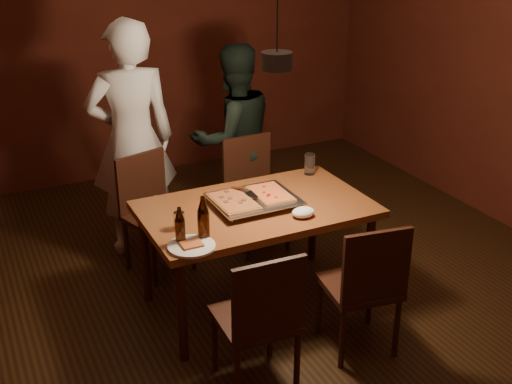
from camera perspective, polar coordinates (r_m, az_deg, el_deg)
name	(u,v)px	position (r m, az deg, el deg)	size (l,w,h in m)	color
room_shell	(276,120)	(3.81, 1.79, 6.43)	(6.00, 6.00, 6.00)	#35210E
dining_table	(256,216)	(4.26, 0.00, -2.14)	(1.50, 0.90, 0.75)	brown
chair_far_left	(151,202)	(4.86, -9.35, -0.89)	(0.53, 0.53, 0.49)	#38190F
chair_far_right	(253,182)	(5.15, -0.30, 0.89)	(0.43, 0.43, 0.49)	#38190F
chair_near_left	(261,311)	(3.54, 0.46, -10.52)	(0.44, 0.44, 0.49)	#38190F
chair_near_right	(367,278)	(3.89, 9.80, -7.53)	(0.48, 0.48, 0.49)	#38190F
pizza_tray	(254,202)	(4.23, -0.17, -0.85)	(0.55, 0.45, 0.05)	silver
pizza_meat	(233,201)	(4.16, -2.02, -0.79)	(0.24, 0.38, 0.02)	maroon
pizza_cheese	(270,193)	(4.28, 1.28, -0.09)	(0.22, 0.34, 0.02)	gold
spatula	(253,194)	(4.24, -0.31, -0.22)	(0.09, 0.24, 0.04)	silver
beer_bottle_a	(180,225)	(3.74, -6.78, -2.97)	(0.06, 0.06, 0.23)	black
beer_bottle_b	(203,218)	(3.77, -4.71, -2.30)	(0.07, 0.07, 0.27)	black
water_glass_left	(179,221)	(3.93, -6.84, -2.54)	(0.07, 0.07, 0.11)	silver
water_glass_right	(310,164)	(4.73, 4.78, 2.48)	(0.08, 0.08, 0.15)	silver
plate_slice	(192,246)	(3.73, -5.75, -4.81)	(0.28, 0.28, 0.03)	white
napkin	(303,212)	(4.07, 4.22, -1.81)	(0.15, 0.12, 0.06)	white
diner_white	(132,140)	(5.02, -10.97, 4.56)	(0.67, 0.44, 1.85)	silver
diner_dark	(234,139)	(5.38, -1.99, 4.76)	(0.77, 0.60, 1.58)	black
pendant_lamp	(277,59)	(3.72, 1.86, 11.74)	(0.18, 0.18, 1.10)	black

